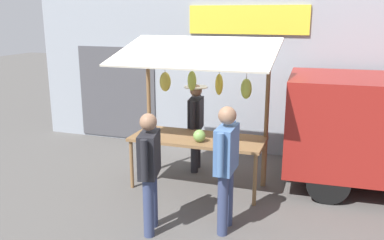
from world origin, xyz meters
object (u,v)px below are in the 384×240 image
Objects in this scene: market_stall at (199,98)px; shopper_in_striped_shirt at (226,160)px; shopper_with_ponytail at (149,165)px; vendor_with_sunhat at (196,120)px.

shopper_in_striped_shirt is (-0.78, 1.27, -0.53)m from market_stall.
shopper_with_ponytail is 1.01m from shopper_in_striped_shirt.
shopper_in_striped_shirt reaches higher than vendor_with_sunhat.
vendor_with_sunhat is at bearing -67.85° from market_stall.
market_stall reaches higher than shopper_in_striped_shirt.
shopper_with_ponytail reaches higher than vendor_with_sunhat.
market_stall is 0.97m from vendor_with_sunhat.
vendor_with_sunhat is at bearing -9.85° from shopper_with_ponytail.
shopper_in_striped_shirt is at bearing -82.16° from shopper_with_ponytail.
vendor_with_sunhat is 0.95× the size of shopper_in_striped_shirt.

